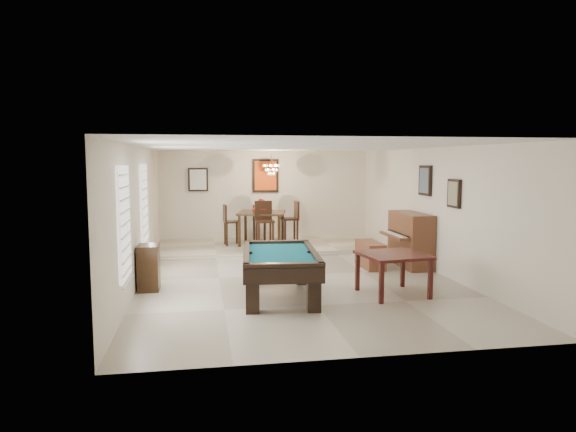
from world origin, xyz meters
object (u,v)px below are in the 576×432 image
object	(u,v)px
pool_table	(280,275)
dining_chair_east	(290,222)
flower_vase	(261,203)
square_table	(393,274)
dining_table	(262,226)
piano_bench	(370,255)
dining_chair_west	(232,225)
upright_piano	(404,240)
dining_chair_south	(265,225)
dining_chair_north	(259,222)
chandelier	(271,166)
apothecary_chest	(149,267)

from	to	relation	value
pool_table	dining_chair_east	bearing A→B (deg)	83.50
flower_vase	square_table	bearing A→B (deg)	-71.78
dining_table	square_table	bearing A→B (deg)	-71.78
piano_bench	dining_chair_west	xyz separation A→B (m)	(-2.85, 2.80, 0.37)
upright_piano	flower_vase	size ratio (longest dim) A/B	5.98
upright_piano	dining_chair_south	bearing A→B (deg)	143.43
dining_chair_north	dining_chair_east	xyz separation A→B (m)	(0.74, -0.73, 0.07)
flower_vase	dining_chair_west	distance (m)	0.97
pool_table	dining_table	size ratio (longest dim) A/B	1.92
flower_vase	dining_chair_east	size ratio (longest dim) A/B	0.21
dining_chair_south	dining_table	bearing A→B (deg)	86.05
piano_bench	dining_chair_north	bearing A→B (deg)	119.88
piano_bench	chandelier	size ratio (longest dim) A/B	1.68
piano_bench	dining_chair_west	size ratio (longest dim) A/B	0.94
upright_piano	flower_vase	world-z (taller)	flower_vase
upright_piano	dining_chair_east	xyz separation A→B (m)	(-2.08, 2.83, 0.09)
chandelier	pool_table	bearing A→B (deg)	-96.15
piano_bench	pool_table	bearing A→B (deg)	-137.98
dining_chair_east	piano_bench	bearing A→B (deg)	21.19
pool_table	upright_piano	distance (m)	3.74
pool_table	dining_chair_south	world-z (taller)	dining_chair_south
flower_vase	apothecary_chest	bearing A→B (deg)	-121.90
piano_bench	apothecary_chest	xyz separation A→B (m)	(-4.59, -1.22, 0.13)
square_table	dining_chair_north	xyz separation A→B (m)	(-1.67, 5.83, 0.26)
piano_bench	dining_table	distance (m)	3.53
upright_piano	dining_chair_north	size ratio (longest dim) A/B	1.42
pool_table	flower_vase	world-z (taller)	flower_vase
upright_piano	piano_bench	xyz separation A→B (m)	(-0.78, 0.01, -0.31)
apothecary_chest	upright_piano	bearing A→B (deg)	12.64
piano_bench	chandelier	bearing A→B (deg)	123.45
flower_vase	dining_chair_north	world-z (taller)	flower_vase
square_table	apothecary_chest	world-z (taller)	apothecary_chest
apothecary_chest	dining_table	distance (m)	4.79
dining_chair_north	chandelier	world-z (taller)	chandelier
dining_chair_north	square_table	bearing A→B (deg)	110.50
dining_chair_south	dining_chair_north	distance (m)	1.46
piano_bench	apothecary_chest	distance (m)	4.75
apothecary_chest	square_table	bearing A→B (deg)	-14.21
dining_table	chandelier	world-z (taller)	chandelier
piano_bench	dining_chair_south	distance (m)	2.98
dining_chair_east	chandelier	distance (m)	1.60
pool_table	flower_vase	distance (m)	5.02
dining_chair_west	dining_chair_east	bearing A→B (deg)	-95.26
pool_table	dining_table	world-z (taller)	dining_table
dining_chair_east	pool_table	bearing A→B (deg)	-15.34
pool_table	dining_chair_east	world-z (taller)	dining_chair_east
square_table	piano_bench	size ratio (longest dim) A/B	1.04
chandelier	apothecary_chest	bearing A→B (deg)	-125.15
piano_bench	flower_vase	xyz separation A→B (m)	(-2.06, 2.85, 0.94)
dining_table	piano_bench	bearing A→B (deg)	-54.17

